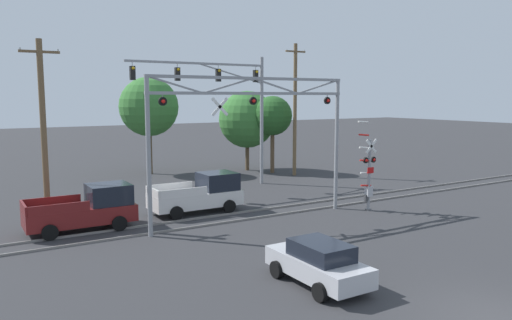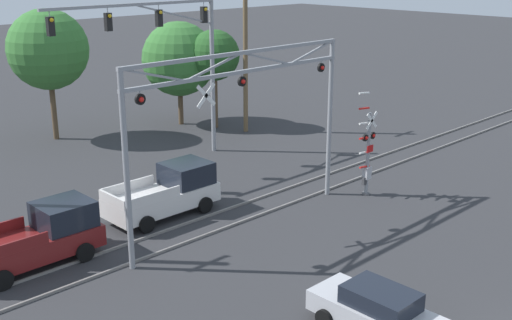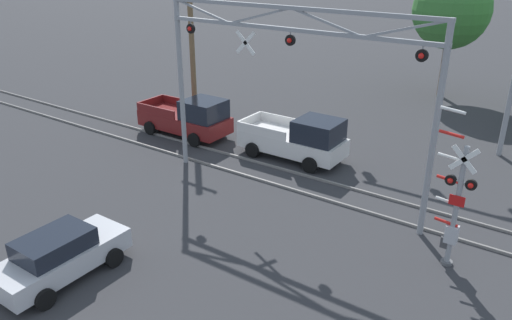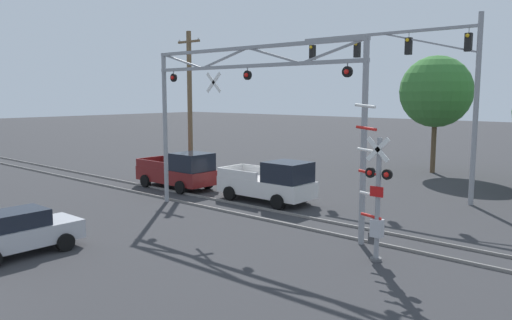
{
  "view_description": "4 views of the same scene",
  "coord_description": "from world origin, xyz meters",
  "px_view_note": "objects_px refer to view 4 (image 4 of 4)",
  "views": [
    {
      "loc": [
        -12.5,
        -7.74,
        6.13
      ],
      "look_at": [
        1.38,
        14.97,
        2.75
      ],
      "focal_mm": 35.0,
      "sensor_mm": 36.0,
      "label": 1
    },
    {
      "loc": [
        -16.31,
        -4.6,
        10.4
      ],
      "look_at": [
        0.6,
        12.85,
        2.71
      ],
      "focal_mm": 45.0,
      "sensor_mm": 36.0,
      "label": 2
    },
    {
      "loc": [
        9.03,
        -2.09,
        8.96
      ],
      "look_at": [
        -0.58,
        11.74,
        1.7
      ],
      "focal_mm": 35.0,
      "sensor_mm": 36.0,
      "label": 3
    },
    {
      "loc": [
        13.58,
        -2.1,
        5.16
      ],
      "look_at": [
        -1.31,
        15.02,
        2.18
      ],
      "focal_mm": 35.0,
      "sensor_mm": 36.0,
      "label": 4
    }
  ],
  "objects_px": {
    "crossing_gantry": "(247,99)",
    "pickup_truck_following": "(180,171)",
    "sedan_waiting": "(17,232)",
    "utility_pole_left": "(190,105)",
    "pickup_truck_lead": "(271,183)",
    "traffic_signal_span": "(428,75)",
    "background_tree_far_left_verge": "(436,92)",
    "crossing_signal_mast": "(376,201)"
  },
  "relations": [
    {
      "from": "crossing_gantry",
      "to": "pickup_truck_following",
      "type": "bearing_deg",
      "value": 160.4
    },
    {
      "from": "crossing_gantry",
      "to": "sedan_waiting",
      "type": "relative_size",
      "value": 2.77
    },
    {
      "from": "sedan_waiting",
      "to": "utility_pole_left",
      "type": "height_order",
      "value": "utility_pole_left"
    },
    {
      "from": "pickup_truck_lead",
      "to": "traffic_signal_span",
      "type": "bearing_deg",
      "value": 48.53
    },
    {
      "from": "pickup_truck_lead",
      "to": "sedan_waiting",
      "type": "bearing_deg",
      "value": -96.05
    },
    {
      "from": "pickup_truck_following",
      "to": "background_tree_far_left_verge",
      "type": "xyz_separation_m",
      "value": [
        8.26,
        14.8,
        4.37
      ]
    },
    {
      "from": "pickup_truck_following",
      "to": "background_tree_far_left_verge",
      "type": "distance_m",
      "value": 17.5
    },
    {
      "from": "crossing_gantry",
      "to": "background_tree_far_left_verge",
      "type": "height_order",
      "value": "background_tree_far_left_verge"
    },
    {
      "from": "pickup_truck_following",
      "to": "background_tree_far_left_verge",
      "type": "bearing_deg",
      "value": 60.83
    },
    {
      "from": "pickup_truck_following",
      "to": "crossing_signal_mast",
      "type": "bearing_deg",
      "value": -15.72
    },
    {
      "from": "sedan_waiting",
      "to": "pickup_truck_following",
      "type": "bearing_deg",
      "value": 113.7
    },
    {
      "from": "crossing_gantry",
      "to": "pickup_truck_following",
      "type": "distance_m",
      "value": 8.77
    },
    {
      "from": "background_tree_far_left_verge",
      "to": "traffic_signal_span",
      "type": "bearing_deg",
      "value": -71.25
    },
    {
      "from": "utility_pole_left",
      "to": "background_tree_far_left_verge",
      "type": "bearing_deg",
      "value": 52.74
    },
    {
      "from": "pickup_truck_following",
      "to": "sedan_waiting",
      "type": "distance_m",
      "value": 11.99
    },
    {
      "from": "crossing_signal_mast",
      "to": "utility_pole_left",
      "type": "xyz_separation_m",
      "value": [
        -15.27,
        5.95,
        2.65
      ]
    },
    {
      "from": "utility_pole_left",
      "to": "background_tree_far_left_verge",
      "type": "distance_m",
      "value": 16.03
    },
    {
      "from": "pickup_truck_lead",
      "to": "pickup_truck_following",
      "type": "bearing_deg",
      "value": -174.75
    },
    {
      "from": "crossing_gantry",
      "to": "crossing_signal_mast",
      "type": "distance_m",
      "value": 7.31
    },
    {
      "from": "sedan_waiting",
      "to": "background_tree_far_left_verge",
      "type": "height_order",
      "value": "background_tree_far_left_verge"
    },
    {
      "from": "traffic_signal_span",
      "to": "utility_pole_left",
      "type": "height_order",
      "value": "traffic_signal_span"
    },
    {
      "from": "pickup_truck_following",
      "to": "traffic_signal_span",
      "type": "bearing_deg",
      "value": 29.59
    },
    {
      "from": "crossing_signal_mast",
      "to": "sedan_waiting",
      "type": "xyz_separation_m",
      "value": [
        -9.02,
        -7.08,
        -1.16
      ]
    },
    {
      "from": "crossing_gantry",
      "to": "pickup_truck_following",
      "type": "height_order",
      "value": "crossing_gantry"
    },
    {
      "from": "pickup_truck_lead",
      "to": "utility_pole_left",
      "type": "relative_size",
      "value": 0.55
    },
    {
      "from": "crossing_signal_mast",
      "to": "pickup_truck_following",
      "type": "height_order",
      "value": "crossing_signal_mast"
    },
    {
      "from": "pickup_truck_lead",
      "to": "background_tree_far_left_verge",
      "type": "xyz_separation_m",
      "value": [
        2.22,
        14.24,
        4.37
      ]
    },
    {
      "from": "traffic_signal_span",
      "to": "pickup_truck_lead",
      "type": "distance_m",
      "value": 9.26
    },
    {
      "from": "pickup_truck_lead",
      "to": "sedan_waiting",
      "type": "distance_m",
      "value": 11.59
    },
    {
      "from": "crossing_signal_mast",
      "to": "background_tree_far_left_verge",
      "type": "bearing_deg",
      "value": 106.62
    },
    {
      "from": "utility_pole_left",
      "to": "pickup_truck_following",
      "type": "bearing_deg",
      "value": -55.12
    },
    {
      "from": "utility_pole_left",
      "to": "crossing_signal_mast",
      "type": "bearing_deg",
      "value": -21.29
    },
    {
      "from": "crossing_gantry",
      "to": "traffic_signal_span",
      "type": "height_order",
      "value": "traffic_signal_span"
    },
    {
      "from": "pickup_truck_lead",
      "to": "sedan_waiting",
      "type": "xyz_separation_m",
      "value": [
        -1.22,
        -11.53,
        -0.23
      ]
    },
    {
      "from": "sedan_waiting",
      "to": "background_tree_far_left_verge",
      "type": "distance_m",
      "value": 26.4
    },
    {
      "from": "crossing_gantry",
      "to": "pickup_truck_following",
      "type": "xyz_separation_m",
      "value": [
        -7.35,
        2.62,
        -4.02
      ]
    },
    {
      "from": "background_tree_far_left_verge",
      "to": "crossing_signal_mast",
      "type": "bearing_deg",
      "value": -73.38
    },
    {
      "from": "sedan_waiting",
      "to": "utility_pole_left",
      "type": "bearing_deg",
      "value": 115.62
    },
    {
      "from": "crossing_signal_mast",
      "to": "background_tree_far_left_verge",
      "type": "xyz_separation_m",
      "value": [
        -5.58,
        18.69,
        3.44
      ]
    },
    {
      "from": "traffic_signal_span",
      "to": "pickup_truck_lead",
      "type": "height_order",
      "value": "traffic_signal_span"
    },
    {
      "from": "pickup_truck_lead",
      "to": "pickup_truck_following",
      "type": "height_order",
      "value": "same"
    },
    {
      "from": "traffic_signal_span",
      "to": "utility_pole_left",
      "type": "relative_size",
      "value": 1.11
    }
  ]
}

